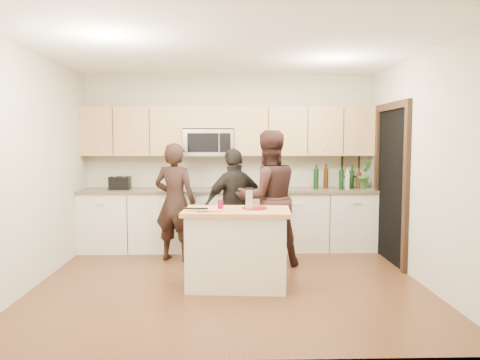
{
  "coord_description": "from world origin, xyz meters",
  "views": [
    {
      "loc": [
        -0.03,
        -5.45,
        1.67
      ],
      "look_at": [
        0.13,
        0.35,
        1.19
      ],
      "focal_mm": 35.0,
      "sensor_mm": 36.0,
      "label": 1
    }
  ],
  "objects_px": {
    "island": "(237,248)",
    "woman_center": "(268,198)",
    "toaster": "(120,183)",
    "woman_left": "(175,202)",
    "woman_right": "(235,206)"
  },
  "relations": [
    {
      "from": "island",
      "to": "woman_center",
      "type": "bearing_deg",
      "value": 69.3
    },
    {
      "from": "toaster",
      "to": "woman_center",
      "type": "bearing_deg",
      "value": -23.12
    },
    {
      "from": "toaster",
      "to": "woman_center",
      "type": "distance_m",
      "value": 2.37
    },
    {
      "from": "woman_center",
      "to": "toaster",
      "type": "bearing_deg",
      "value": -37.97
    },
    {
      "from": "island",
      "to": "woman_left",
      "type": "relative_size",
      "value": 0.76
    },
    {
      "from": "woman_left",
      "to": "woman_right",
      "type": "distance_m",
      "value": 0.86
    },
    {
      "from": "island",
      "to": "woman_right",
      "type": "relative_size",
      "value": 0.79
    },
    {
      "from": "toaster",
      "to": "woman_right",
      "type": "height_order",
      "value": "woman_right"
    },
    {
      "from": "toaster",
      "to": "woman_center",
      "type": "xyz_separation_m",
      "value": [
        2.18,
        -0.93,
        -0.13
      ]
    },
    {
      "from": "island",
      "to": "woman_left",
      "type": "xyz_separation_m",
      "value": [
        -0.84,
        1.23,
        0.37
      ]
    },
    {
      "from": "toaster",
      "to": "woman_right",
      "type": "relative_size",
      "value": 0.19
    },
    {
      "from": "woman_right",
      "to": "island",
      "type": "bearing_deg",
      "value": 64.87
    },
    {
      "from": "island",
      "to": "woman_center",
      "type": "height_order",
      "value": "woman_center"
    },
    {
      "from": "woman_right",
      "to": "woman_left",
      "type": "bearing_deg",
      "value": -37.6
    },
    {
      "from": "island",
      "to": "woman_center",
      "type": "xyz_separation_m",
      "value": [
        0.44,
        0.93,
        0.45
      ]
    }
  ]
}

